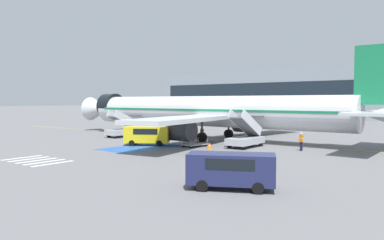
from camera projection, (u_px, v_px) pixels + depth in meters
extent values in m
plane|color=slate|center=(210.00, 140.00, 46.58)|extent=(600.00, 600.00, 0.00)
cube|color=gold|center=(205.00, 139.00, 48.03)|extent=(81.38, 1.67, 0.01)
cube|color=#2856A8|center=(144.00, 147.00, 39.41)|extent=(5.22, 9.08, 0.01)
cube|color=silver|center=(22.00, 158.00, 32.12)|extent=(0.44, 3.60, 0.01)
cube|color=silver|center=(29.00, 159.00, 31.38)|extent=(0.44, 3.60, 0.01)
cube|color=silver|center=(37.00, 160.00, 30.64)|extent=(0.44, 3.60, 0.01)
cube|color=silver|center=(45.00, 162.00, 29.90)|extent=(0.44, 3.60, 0.01)
cube|color=silver|center=(53.00, 164.00, 29.17)|extent=(0.44, 3.60, 0.01)
cylinder|color=silver|center=(205.00, 111.00, 47.84)|extent=(37.45, 4.53, 3.86)
cone|color=silver|center=(99.00, 109.00, 60.34)|extent=(4.31, 3.86, 3.78)
cylinder|color=black|center=(111.00, 106.00, 58.58)|extent=(2.39, 3.94, 3.90)
cube|color=#197A4C|center=(205.00, 110.00, 47.83)|extent=(34.46, 4.56, 0.24)
cube|color=silver|center=(184.00, 119.00, 38.99)|extent=(7.15, 16.91, 0.44)
cylinder|color=#38383D|center=(181.00, 131.00, 41.10)|extent=(3.00, 2.33, 2.27)
cube|color=silver|center=(259.00, 114.00, 52.68)|extent=(6.58, 16.82, 0.44)
cylinder|color=#38383D|center=(245.00, 124.00, 52.55)|extent=(3.00, 2.33, 2.27)
cube|color=silver|center=(369.00, 114.00, 32.81)|extent=(3.58, 6.24, 0.24)
cube|color=silver|center=(384.00, 112.00, 38.67)|extent=(3.58, 6.24, 0.24)
cylinder|color=#38383D|center=(133.00, 121.00, 55.79)|extent=(0.20, 0.20, 2.75)
cylinder|color=black|center=(133.00, 131.00, 55.86)|extent=(0.84, 0.30, 0.84)
cylinder|color=#38383D|center=(202.00, 127.00, 44.48)|extent=(0.24, 0.24, 2.43)
cylinder|color=black|center=(202.00, 137.00, 44.54)|extent=(1.11, 0.62, 1.10)
cylinder|color=#38383D|center=(229.00, 124.00, 49.31)|extent=(0.24, 0.24, 2.43)
cylinder|color=black|center=(229.00, 134.00, 49.37)|extent=(1.11, 0.62, 1.10)
cube|color=#ADB2BA|center=(123.00, 132.00, 50.55)|extent=(2.29, 4.84, 0.70)
cylinder|color=black|center=(128.00, 133.00, 52.47)|extent=(0.23, 0.70, 0.70)
cylinder|color=black|center=(137.00, 134.00, 51.35)|extent=(0.23, 0.70, 0.70)
cylinder|color=black|center=(109.00, 135.00, 49.79)|extent=(0.23, 0.70, 0.70)
cylinder|color=black|center=(119.00, 136.00, 48.67)|extent=(0.23, 0.70, 0.70)
cube|color=#4C4C51|center=(123.00, 123.00, 50.48)|extent=(1.50, 4.17, 1.92)
cube|color=#4C4C51|center=(135.00, 116.00, 52.26)|extent=(1.67, 1.13, 0.12)
cube|color=silver|center=(119.00, 119.00, 50.92)|extent=(0.14, 4.46, 2.64)
cube|color=silver|center=(127.00, 119.00, 50.00)|extent=(0.14, 4.46, 2.64)
cube|color=#ADB2BA|center=(245.00, 141.00, 39.33)|extent=(2.29, 4.84, 0.70)
cylinder|color=black|center=(245.00, 142.00, 41.25)|extent=(0.23, 0.70, 0.70)
cylinder|color=black|center=(261.00, 143.00, 40.12)|extent=(0.23, 0.70, 0.70)
cylinder|color=black|center=(229.00, 145.00, 38.56)|extent=(0.23, 0.70, 0.70)
cylinder|color=black|center=(245.00, 146.00, 37.44)|extent=(0.23, 0.70, 0.70)
cube|color=#4C4C51|center=(245.00, 127.00, 39.25)|extent=(1.50, 4.18, 2.29)
cube|color=#4C4C51|center=(256.00, 116.00, 41.02)|extent=(1.67, 1.13, 0.12)
cube|color=silver|center=(239.00, 122.00, 39.69)|extent=(0.14, 4.52, 2.99)
cube|color=silver|center=(252.00, 123.00, 38.76)|extent=(0.14, 4.52, 2.99)
cube|color=#38383D|center=(322.00, 125.00, 62.58)|extent=(9.78, 3.27, 0.60)
cube|color=silver|center=(297.00, 121.00, 65.73)|extent=(2.32, 2.54, 1.60)
cube|color=black|center=(291.00, 119.00, 66.43)|extent=(0.20, 2.00, 0.70)
cylinder|color=#B7BCC4|center=(325.00, 116.00, 62.21)|extent=(6.80, 2.98, 2.46)
cylinder|color=gold|center=(325.00, 116.00, 62.21)|extent=(0.55, 2.53, 2.51)
cylinder|color=black|center=(296.00, 126.00, 64.61)|extent=(0.98, 0.36, 0.96)
cylinder|color=black|center=(302.00, 126.00, 66.35)|extent=(0.98, 0.36, 0.96)
cylinder|color=black|center=(323.00, 128.00, 61.36)|extent=(0.98, 0.36, 0.96)
cylinder|color=black|center=(328.00, 127.00, 63.10)|extent=(0.98, 0.36, 0.96)
cylinder|color=black|center=(339.00, 128.00, 59.55)|extent=(0.98, 0.36, 0.96)
cylinder|color=black|center=(344.00, 128.00, 61.30)|extent=(0.98, 0.36, 0.96)
cube|color=yellow|center=(147.00, 134.00, 41.05)|extent=(5.02, 4.16, 1.74)
cube|color=black|center=(147.00, 131.00, 41.03)|extent=(3.22, 2.98, 0.63)
cylinder|color=black|center=(162.00, 142.00, 41.80)|extent=(0.64, 0.52, 0.64)
cylinder|color=black|center=(159.00, 143.00, 40.16)|extent=(0.64, 0.52, 0.64)
cylinder|color=black|center=(135.00, 141.00, 42.04)|extent=(0.64, 0.52, 0.64)
cylinder|color=black|center=(132.00, 143.00, 40.40)|extent=(0.64, 0.52, 0.64)
cube|color=#1E234C|center=(231.00, 169.00, 20.66)|extent=(5.11, 3.82, 1.68)
cube|color=black|center=(231.00, 162.00, 20.64)|extent=(3.20, 2.86, 0.60)
cylinder|color=black|center=(259.00, 181.00, 21.25)|extent=(0.66, 0.47, 0.64)
cylinder|color=black|center=(258.00, 188.00, 19.60)|extent=(0.66, 0.47, 0.64)
cylinder|color=black|center=(207.00, 179.00, 21.81)|extent=(0.66, 0.47, 0.64)
cylinder|color=black|center=(202.00, 186.00, 20.16)|extent=(0.66, 0.47, 0.64)
cube|color=gray|center=(195.00, 144.00, 39.77)|extent=(1.88, 2.80, 0.12)
cylinder|color=black|center=(192.00, 146.00, 38.60)|extent=(0.16, 0.41, 0.40)
cylinder|color=black|center=(184.00, 145.00, 39.52)|extent=(0.16, 0.41, 0.40)
cylinder|color=black|center=(206.00, 145.00, 40.02)|extent=(0.16, 0.41, 0.40)
cylinder|color=black|center=(198.00, 144.00, 40.95)|extent=(0.16, 0.41, 0.40)
cylinder|color=gray|center=(191.00, 143.00, 38.43)|extent=(0.05, 0.05, 0.55)
cylinder|color=gray|center=(182.00, 142.00, 39.43)|extent=(0.05, 0.05, 0.55)
cylinder|color=gray|center=(207.00, 141.00, 40.07)|extent=(0.05, 0.05, 0.55)
cylinder|color=gray|center=(198.00, 140.00, 41.07)|extent=(0.05, 0.05, 0.55)
cylinder|color=black|center=(203.00, 138.00, 44.65)|extent=(0.14, 0.14, 0.85)
cylinder|color=black|center=(201.00, 138.00, 44.73)|extent=(0.14, 0.14, 0.85)
cube|color=orange|center=(202.00, 132.00, 44.65)|extent=(0.44, 0.27, 0.67)
cube|color=silver|center=(202.00, 132.00, 44.65)|extent=(0.45, 0.28, 0.06)
sphere|color=tan|center=(202.00, 128.00, 44.63)|extent=(0.23, 0.23, 0.23)
cylinder|color=#191E38|center=(153.00, 137.00, 45.88)|extent=(0.14, 0.14, 0.85)
cylinder|color=#191E38|center=(153.00, 137.00, 46.03)|extent=(0.14, 0.14, 0.85)
cube|color=orange|center=(153.00, 131.00, 45.92)|extent=(0.47, 0.37, 0.68)
cube|color=silver|center=(153.00, 131.00, 45.92)|extent=(0.49, 0.38, 0.06)
sphere|color=tan|center=(153.00, 127.00, 45.89)|extent=(0.23, 0.23, 0.23)
cylinder|color=#191E38|center=(151.00, 135.00, 49.40)|extent=(0.14, 0.14, 0.85)
cylinder|color=#191E38|center=(150.00, 135.00, 49.42)|extent=(0.14, 0.14, 0.85)
cube|color=orange|center=(150.00, 129.00, 49.37)|extent=(0.47, 0.40, 0.67)
cube|color=silver|center=(150.00, 129.00, 49.37)|extent=(0.49, 0.42, 0.06)
sphere|color=brown|center=(150.00, 125.00, 49.35)|extent=(0.23, 0.23, 0.23)
cylinder|color=#191E38|center=(302.00, 146.00, 36.46)|extent=(0.14, 0.14, 0.87)
cylinder|color=#191E38|center=(300.00, 146.00, 36.60)|extent=(0.14, 0.14, 0.87)
cube|color=orange|center=(301.00, 138.00, 36.49)|extent=(0.47, 0.33, 0.69)
cube|color=silver|center=(301.00, 138.00, 36.49)|extent=(0.48, 0.34, 0.06)
sphere|color=beige|center=(301.00, 134.00, 36.46)|extent=(0.24, 0.24, 0.24)
cone|color=orange|center=(209.00, 146.00, 38.18)|extent=(0.57, 0.57, 0.64)
cylinder|color=white|center=(209.00, 145.00, 38.17)|extent=(0.31, 0.31, 0.08)
cube|color=#89939E|center=(338.00, 93.00, 101.28)|extent=(114.62, 12.00, 13.92)
cube|color=#19232D|center=(331.00, 90.00, 96.49)|extent=(110.04, 0.10, 4.87)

